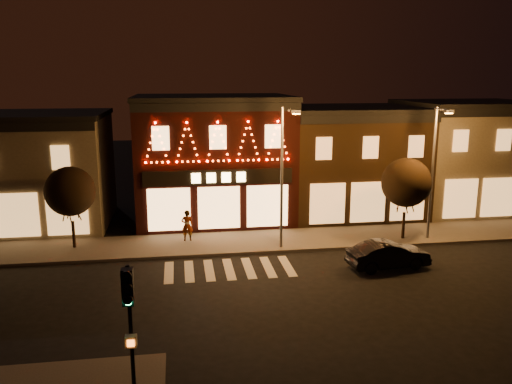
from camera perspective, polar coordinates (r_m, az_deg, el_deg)
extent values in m
plane|color=black|center=(22.73, -1.96, -12.11)|extent=(120.00, 120.00, 0.00)
cube|color=#47423D|center=(30.34, 0.02, -5.48)|extent=(44.00, 4.00, 0.15)
cube|color=#655C48|center=(36.61, -25.45, 1.95)|extent=(12.00, 8.00, 7.00)
cube|color=black|center=(36.19, -26.00, 7.64)|extent=(12.20, 8.20, 0.30)
cube|color=black|center=(35.02, -4.71, 3.54)|extent=(10.00, 8.00, 8.00)
cube|color=black|center=(34.61, -4.83, 10.34)|extent=(10.20, 8.20, 0.30)
cube|color=black|center=(30.60, -4.29, 9.31)|extent=(10.00, 0.25, 0.50)
cube|color=black|center=(31.07, -4.16, 1.64)|extent=(9.00, 0.15, 0.90)
cube|color=#FFD87F|center=(30.97, -4.14, 1.60)|extent=(3.40, 0.08, 0.60)
cube|color=#362413|center=(36.96, 10.18, 3.24)|extent=(9.00, 8.00, 7.20)
cube|color=black|center=(36.55, 10.41, 9.05)|extent=(9.20, 8.20, 0.30)
cube|color=black|center=(32.78, 12.69, 7.85)|extent=(9.00, 0.25, 0.50)
cube|color=#655C48|center=(40.73, 22.29, 3.56)|extent=(9.00, 8.00, 7.50)
cube|color=black|center=(40.36, 22.76, 9.03)|extent=(9.20, 8.20, 0.30)
cube|color=black|center=(36.98, 25.95, 7.88)|extent=(9.00, 0.25, 0.50)
cylinder|color=black|center=(15.23, -13.58, -15.70)|extent=(0.12, 0.12, 4.44)
cube|color=black|center=(14.32, -13.98, -10.13)|extent=(0.32, 0.30, 1.01)
cylinder|color=#19FF72|center=(14.31, -13.94, -11.61)|extent=(0.21, 0.07, 0.21)
cube|color=beige|center=(15.02, -13.64, -15.72)|extent=(0.32, 0.22, 0.33)
cylinder|color=#59595E|center=(28.20, 2.85, 1.44)|extent=(0.16, 0.16, 7.78)
cylinder|color=#59595E|center=(27.03, 3.69, 9.06)|extent=(0.50, 1.53, 0.10)
cube|color=#59595E|center=(26.34, 4.47, 8.85)|extent=(0.54, 0.39, 0.18)
cube|color=orange|center=(26.35, 4.46, 8.62)|extent=(0.41, 0.28, 0.05)
cylinder|color=#59595E|center=(31.54, 18.87, 1.89)|extent=(0.15, 0.15, 7.70)
cylinder|color=#59595E|center=(30.40, 19.94, 8.57)|extent=(0.22, 1.54, 0.10)
cube|color=#59595E|center=(29.70, 20.53, 8.36)|extent=(0.50, 0.31, 0.17)
cube|color=orange|center=(29.71, 20.51, 8.15)|extent=(0.38, 0.22, 0.05)
cylinder|color=black|center=(30.65, -19.49, -4.43)|extent=(0.17, 0.17, 1.50)
sphere|color=black|center=(30.05, -19.84, 0.07)|extent=(2.74, 2.74, 2.74)
cylinder|color=black|center=(31.72, 15.97, -3.55)|extent=(0.17, 0.17, 1.57)
sphere|color=black|center=(31.13, 16.25, 1.01)|extent=(2.87, 2.87, 2.87)
imported|color=black|center=(27.16, 14.40, -6.73)|extent=(4.31, 1.91, 1.38)
imported|color=gray|center=(30.27, -7.62, -3.68)|extent=(0.67, 0.45, 1.83)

